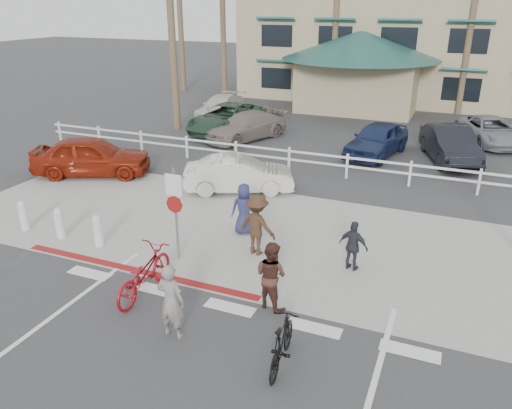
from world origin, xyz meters
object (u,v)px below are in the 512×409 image
at_px(car_white_sedan, 239,174).
at_px(car_red_compact, 91,156).
at_px(bike_red, 144,273).
at_px(bike_black, 282,343).
at_px(sign_post, 176,210).

relative_size(car_white_sedan, car_red_compact, 0.86).
distance_m(bike_red, bike_black, 4.02).
xyz_separation_m(sign_post, bike_black, (4.04, -2.95, -0.95)).
relative_size(sign_post, bike_red, 1.34).
height_order(bike_black, car_red_compact, car_red_compact).
bearing_deg(bike_red, bike_black, 163.07).
xyz_separation_m(bike_red, car_white_sedan, (-0.80, 7.22, 0.08)).
bearing_deg(sign_post, car_white_sedan, 96.67).
distance_m(sign_post, bike_red, 2.05).
xyz_separation_m(bike_black, car_white_sedan, (-4.67, 8.32, 0.15)).
height_order(car_white_sedan, car_red_compact, car_red_compact).
distance_m(bike_black, car_red_compact, 13.36).
relative_size(bike_black, car_red_compact, 0.36).
height_order(sign_post, bike_red, sign_post).
distance_m(sign_post, bike_black, 5.09).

